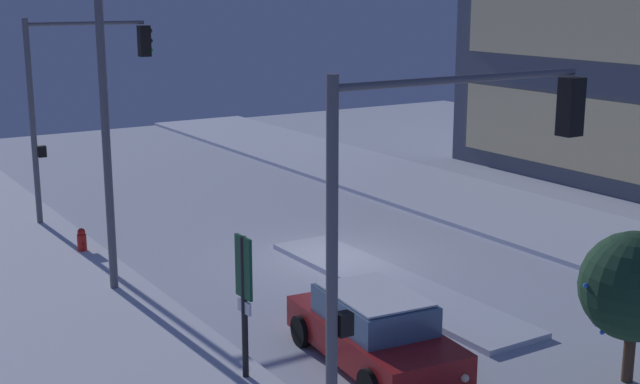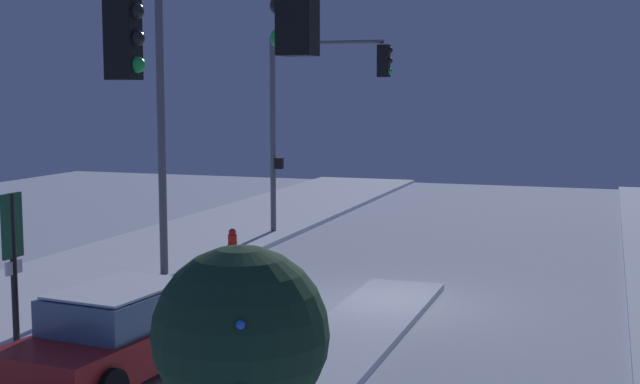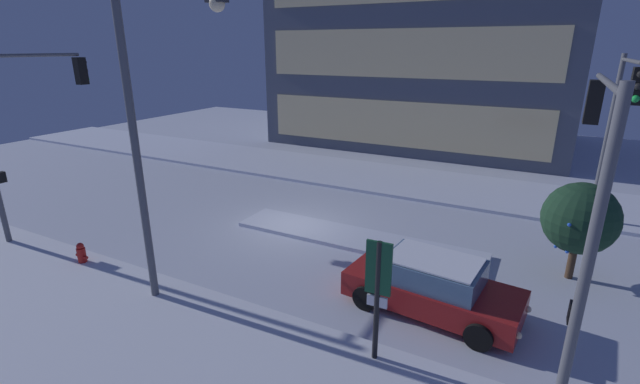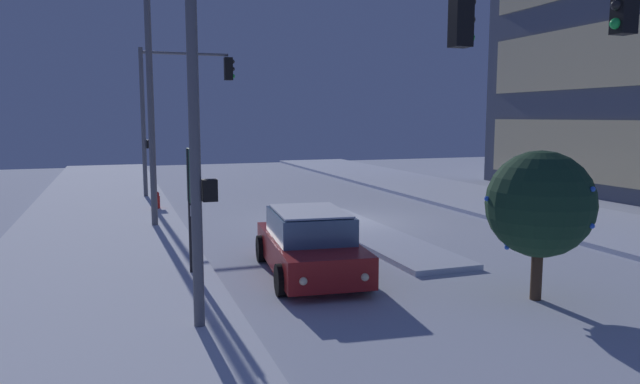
{
  "view_description": "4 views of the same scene",
  "coord_description": "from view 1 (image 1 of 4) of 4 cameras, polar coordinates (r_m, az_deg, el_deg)",
  "views": [
    {
      "loc": [
        19.08,
        -12.48,
        7.28
      ],
      "look_at": [
        0.46,
        -0.73,
        2.14
      ],
      "focal_mm": 48.46,
      "sensor_mm": 36.0,
      "label": 1
    },
    {
      "loc": [
        18.17,
        4.6,
        4.69
      ],
      "look_at": [
        -1.02,
        -1.91,
        2.35
      ],
      "focal_mm": 48.0,
      "sensor_mm": 36.0,
      "label": 2
    },
    {
      "loc": [
        8.14,
        -13.12,
        6.59
      ],
      "look_at": [
        1.54,
        -0.61,
        1.86
      ],
      "focal_mm": 24.51,
      "sensor_mm": 36.0,
      "label": 3
    },
    {
      "loc": [
        18.5,
        -7.11,
        3.6
      ],
      "look_at": [
        1.69,
        -1.22,
        1.29
      ],
      "focal_mm": 32.93,
      "sensor_mm": 36.0,
      "label": 4
    }
  ],
  "objects": [
    {
      "name": "curb_strip_far",
      "position": [
        28.69,
        13.87,
        -1.81
      ],
      "size": [
        52.0,
        5.2,
        0.14
      ],
      "primitive_type": "cube",
      "color": "silver",
      "rests_on": "ground"
    },
    {
      "name": "car_near",
      "position": [
        17.37,
        3.57,
        -9.1
      ],
      "size": [
        4.63,
        2.37,
        1.49
      ],
      "rotation": [
        0.0,
        0.0,
        -0.1
      ],
      "color": "maroon",
      "rests_on": "ground"
    },
    {
      "name": "curb_strip_near",
      "position": [
        20.95,
        -17.21,
        -7.61
      ],
      "size": [
        52.0,
        5.2,
        0.14
      ],
      "primitive_type": "cube",
      "color": "silver",
      "rests_on": "ground"
    },
    {
      "name": "fire_hydrant",
      "position": [
        25.24,
        -15.44,
        -3.22
      ],
      "size": [
        0.48,
        0.26,
        0.79
      ],
      "color": "red",
      "rests_on": "ground"
    },
    {
      "name": "traffic_light_corner_near_right",
      "position": [
        13.59,
        7.9,
        0.21
      ],
      "size": [
        0.32,
        5.23,
        6.15
      ],
      "rotation": [
        0.0,
        0.0,
        1.57
      ],
      "color": "#565960",
      "rests_on": "ground"
    },
    {
      "name": "parking_info_sign",
      "position": [
        16.16,
        -5.03,
        -6.55
      ],
      "size": [
        0.55,
        0.12,
        2.9
      ],
      "rotation": [
        0.0,
        0.0,
        1.6
      ],
      "color": "black",
      "rests_on": "ground"
    },
    {
      "name": "street_lamp_arched",
      "position": [
        21.11,
        -11.84,
        7.32
      ],
      "size": [
        0.8,
        3.22,
        8.06
      ],
      "rotation": [
        0.0,
        0.0,
        1.43
      ],
      "color": "#565960",
      "rests_on": "ground"
    },
    {
      "name": "ground",
      "position": [
        23.93,
        0.88,
        -4.57
      ],
      "size": [
        52.0,
        52.0,
        0.0
      ],
      "primitive_type": "plane",
      "color": "silver"
    },
    {
      "name": "decorated_tree_median",
      "position": [
        17.2,
        20.07,
        -5.89
      ],
      "size": [
        2.08,
        2.09,
        2.95
      ],
      "color": "#473323",
      "rests_on": "ground"
    },
    {
      "name": "median_strip",
      "position": [
        21.92,
        4.76,
        -6.11
      ],
      "size": [
        9.0,
        1.8,
        0.14
      ],
      "primitive_type": "cube",
      "color": "silver",
      "rests_on": "ground"
    },
    {
      "name": "traffic_light_corner_near_left",
      "position": [
        28.35,
        -15.67,
        6.85
      ],
      "size": [
        0.32,
        4.11,
        6.5
      ],
      "rotation": [
        0.0,
        0.0,
        1.57
      ],
      "color": "#565960",
      "rests_on": "ground"
    }
  ]
}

